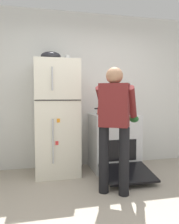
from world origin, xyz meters
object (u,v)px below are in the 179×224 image
at_px(stove_range, 114,142).
at_px(mixing_bowl, 51,56).
at_px(red_pot, 106,111).
at_px(person_cook, 115,119).
at_px(refrigerator, 57,118).
at_px(pepper_mill, 126,109).
at_px(coffee_mug, 67,59).

bearing_deg(stove_range, mixing_bowl, 179.01).
bearing_deg(red_pot, person_cook, -99.86).
relative_size(refrigerator, pepper_mill, 11.70).
height_order(refrigerator, person_cook, refrigerator).
xyz_separation_m(stove_range, mixing_bowl, (-1.05, 0.02, 1.41)).
height_order(red_pot, coffee_mug, coffee_mug).
distance_m(red_pot, mixing_bowl, 1.24).
bearing_deg(coffee_mug, refrigerator, -164.60).
xyz_separation_m(person_cook, coffee_mug, (-0.47, 0.97, 0.89)).
bearing_deg(pepper_mill, red_pot, -151.48).
xyz_separation_m(red_pot, pepper_mill, (0.46, 0.25, 0.02)).
bearing_deg(coffee_mug, stove_range, -4.96).
height_order(refrigerator, red_pot, refrigerator).
bearing_deg(refrigerator, mixing_bowl, 179.79).
distance_m(stove_range, mixing_bowl, 1.75).
bearing_deg(refrigerator, person_cook, -54.66).
bearing_deg(pepper_mill, coffee_mug, -172.12).
distance_m(refrigerator, pepper_mill, 1.29).
bearing_deg(red_pot, stove_range, 11.29).
bearing_deg(stove_range, coffee_mug, 175.04).
bearing_deg(mixing_bowl, person_cook, -51.50).
height_order(stove_range, red_pot, red_pot).
bearing_deg(pepper_mill, stove_range, -143.99).
height_order(refrigerator, coffee_mug, coffee_mug).
distance_m(refrigerator, mixing_bowl, 0.97).
height_order(stove_range, pepper_mill, pepper_mill).
bearing_deg(person_cook, mixing_bowl, 128.50).
xyz_separation_m(refrigerator, red_pot, (0.81, -0.05, 0.10)).
bearing_deg(red_pot, mixing_bowl, 176.77).
distance_m(red_pot, coffee_mug, 1.05).
xyz_separation_m(stove_range, red_pot, (-0.16, -0.03, 0.54)).
bearing_deg(person_cook, stove_range, 71.00).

